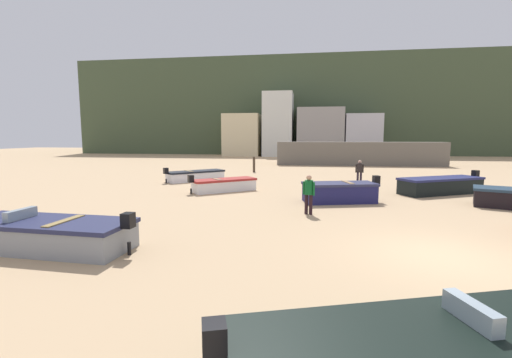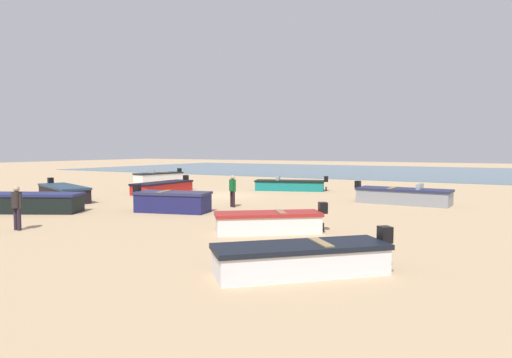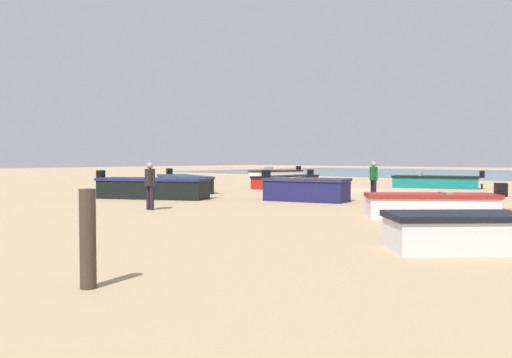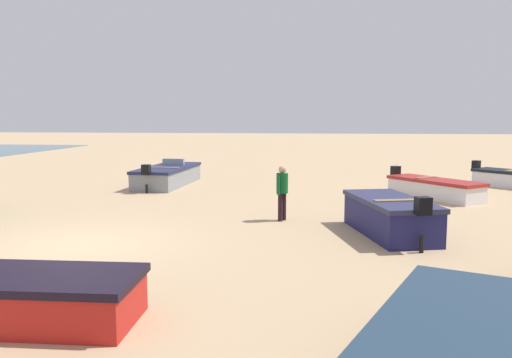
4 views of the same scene
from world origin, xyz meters
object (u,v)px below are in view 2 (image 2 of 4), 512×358
object	(u,v)px
boat_navy_0	(173,202)
boat_white_7	(159,177)
boat_red_4	(163,187)
boat_grey_5	(403,196)
beach_walker_foreground	(233,188)
boat_black_6	(63,193)
boat_white_8	(269,222)
boat_black_2	(28,203)
beach_walker_distant	(17,204)
boat_white_3	(302,259)
boat_teal_1	(290,185)

from	to	relation	value
boat_navy_0	boat_white_7	size ratio (longest dim) A/B	0.77
boat_red_4	boat_grey_5	world-z (taller)	boat_grey_5
boat_navy_0	beach_walker_foreground	bearing A→B (deg)	138.11
boat_black_6	boat_white_8	size ratio (longest dim) A/B	1.45
boat_grey_5	boat_white_7	world-z (taller)	boat_grey_5
boat_grey_5	boat_black_6	bearing A→B (deg)	-62.83
boat_black_2	beach_walker_distant	bearing A→B (deg)	24.75
boat_white_7	beach_walker_foreground	bearing A→B (deg)	153.36
boat_white_3	boat_black_6	size ratio (longest dim) A/B	0.72
boat_black_6	boat_red_4	bearing A→B (deg)	-174.73
boat_black_2	beach_walker_foreground	distance (m)	9.62
boat_white_3	boat_black_6	distance (m)	19.48
boat_teal_1	boat_white_3	distance (m)	21.54
boat_black_6	boat_navy_0	bearing A→B (deg)	107.88
boat_grey_5	boat_black_6	xyz separation A→B (m)	(17.29, 7.80, 0.01)
boat_navy_0	boat_black_2	world-z (taller)	boat_navy_0
boat_black_6	beach_walker_distant	distance (m)	9.79
beach_walker_foreground	beach_walker_distant	distance (m)	9.94
boat_black_6	beach_walker_foreground	world-z (taller)	beach_walker_foreground
boat_black_6	boat_white_8	bearing A→B (deg)	100.47
boat_teal_1	boat_white_8	bearing A→B (deg)	-176.26
boat_red_4	boat_black_6	size ratio (longest dim) A/B	0.97
boat_black_6	boat_white_7	world-z (taller)	boat_black_6
boat_black_2	boat_white_8	xyz separation A→B (m)	(-12.12, -0.94, -0.09)
boat_white_3	boat_white_7	size ratio (longest dim) A/B	0.79
boat_white_7	boat_black_2	bearing A→B (deg)	125.33
boat_black_6	beach_walker_foreground	size ratio (longest dim) A/B	3.32
boat_grey_5	beach_walker_foreground	size ratio (longest dim) A/B	3.17
beach_walker_foreground	boat_red_4	bearing A→B (deg)	-179.98
boat_white_8	boat_white_3	bearing A→B (deg)	178.43
boat_black_2	boat_white_7	xyz separation A→B (m)	(8.14, -18.34, -0.04)
boat_black_2	boat_white_8	size ratio (longest dim) A/B	1.34
boat_black_2	beach_walker_distant	xyz separation A→B (m)	(-3.95, 3.08, 0.49)
beach_walker_distant	beach_walker_foreground	bearing A→B (deg)	-108.94
boat_red_4	boat_white_3	bearing A→B (deg)	137.64
boat_white_3	boat_red_4	distance (m)	21.15
beach_walker_distant	boat_white_7	bearing A→B (deg)	-60.01
boat_navy_0	beach_walker_distant	distance (m)	6.74
boat_white_8	beach_walker_distant	bearing A→B (deg)	78.72
boat_teal_1	beach_walker_foreground	distance (m)	9.83
boat_white_7	beach_walker_distant	world-z (taller)	beach_walker_distant
boat_red_4	boat_white_8	size ratio (longest dim) A/B	1.41
boat_white_3	beach_walker_foreground	xyz separation A→B (m)	(8.00, -9.70, 0.58)
beach_walker_foreground	boat_white_7	bearing A→B (deg)	168.79
boat_red_4	beach_walker_distant	xyz separation A→B (m)	(-4.74, 13.44, 0.58)
boat_black_2	boat_teal_1	bearing A→B (deg)	132.28
boat_teal_1	boat_white_8	world-z (taller)	boat_teal_1
boat_white_7	boat_red_4	bearing A→B (deg)	144.04
boat_black_2	beach_walker_distant	size ratio (longest dim) A/B	3.08
boat_white_3	boat_red_4	size ratio (longest dim) A/B	0.75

